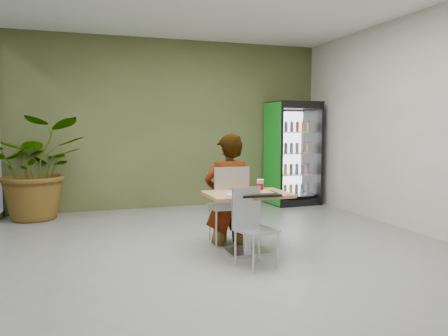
{
  "coord_description": "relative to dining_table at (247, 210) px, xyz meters",
  "views": [
    {
      "loc": [
        -1.63,
        -4.79,
        1.53
      ],
      "look_at": [
        0.15,
        0.68,
        1.0
      ],
      "focal_mm": 35.0,
      "sensor_mm": 36.0,
      "label": 1
    }
  ],
  "objects": [
    {
      "name": "ground",
      "position": [
        -0.25,
        -0.08,
        -0.54
      ],
      "size": [
        7.0,
        7.0,
        0.0
      ],
      "primitive_type": "plane",
      "color": "gray",
      "rests_on": "ground"
    },
    {
      "name": "room_envelope",
      "position": [
        -0.25,
        -0.08,
        1.06
      ],
      "size": [
        6.0,
        7.0,
        3.2
      ],
      "primitive_type": null,
      "color": "silver",
      "rests_on": "ground"
    },
    {
      "name": "dining_table",
      "position": [
        0.0,
        0.0,
        0.0
      ],
      "size": [
        0.98,
        0.69,
        0.75
      ],
      "rotation": [
        0.0,
        0.0,
        0.0
      ],
      "color": "#A98948",
      "rests_on": "ground"
    },
    {
      "name": "chair_far",
      "position": [
        -0.08,
        0.45,
        0.07
      ],
      "size": [
        0.48,
        0.49,
        1.04
      ],
      "rotation": [
        0.0,
        0.0,
        3.09
      ],
      "color": "#B8BABD",
      "rests_on": "ground"
    },
    {
      "name": "chair_near",
      "position": [
        -0.12,
        -0.44,
        -0.03
      ],
      "size": [
        0.47,
        0.48,
        0.87
      ],
      "rotation": [
        0.0,
        0.0,
        0.27
      ],
      "color": "#B8BABD",
      "rests_on": "ground"
    },
    {
      "name": "seated_woman",
      "position": [
        -0.07,
        0.5,
        0.04
      ],
      "size": [
        0.67,
        0.45,
        1.75
      ],
      "primitive_type": "imported",
      "rotation": [
        0.0,
        0.0,
        3.09
      ],
      "color": "black",
      "rests_on": "ground"
    },
    {
      "name": "pizza_plate",
      "position": [
        -0.1,
        -0.01,
        0.23
      ],
      "size": [
        0.32,
        0.3,
        0.03
      ],
      "color": "silver",
      "rests_on": "dining_table"
    },
    {
      "name": "soda_cup",
      "position": [
        0.18,
        0.02,
        0.29
      ],
      "size": [
        0.09,
        0.09,
        0.15
      ],
      "color": "silver",
      "rests_on": "dining_table"
    },
    {
      "name": "napkin_stack",
      "position": [
        -0.24,
        -0.16,
        0.22
      ],
      "size": [
        0.15,
        0.15,
        0.02
      ],
      "primitive_type": "cube",
      "rotation": [
        0.0,
        0.0,
        0.08
      ],
      "color": "silver",
      "rests_on": "dining_table"
    },
    {
      "name": "cafeteria_tray",
      "position": [
        0.05,
        -0.23,
        0.23
      ],
      "size": [
        0.49,
        0.37,
        0.03
      ],
      "primitive_type": "cube",
      "rotation": [
        0.0,
        0.0,
        -0.06
      ],
      "color": "black",
      "rests_on": "dining_table"
    },
    {
      "name": "beverage_fridge",
      "position": [
        2.13,
        2.99,
        0.49
      ],
      "size": [
        0.98,
        0.77,
        2.04
      ],
      "rotation": [
        0.0,
        0.0,
        0.07
      ],
      "color": "black",
      "rests_on": "ground"
    },
    {
      "name": "potted_plant",
      "position": [
        -2.61,
        3.01,
        0.32
      ],
      "size": [
        1.65,
        1.45,
        1.72
      ],
      "primitive_type": "imported",
      "rotation": [
        0.0,
        0.0,
        0.08
      ],
      "color": "#2D6C2B",
      "rests_on": "ground"
    }
  ]
}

